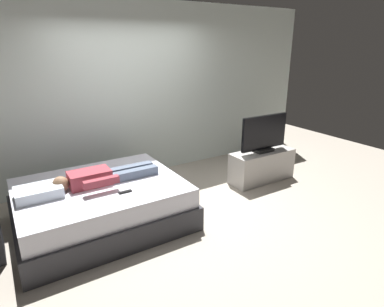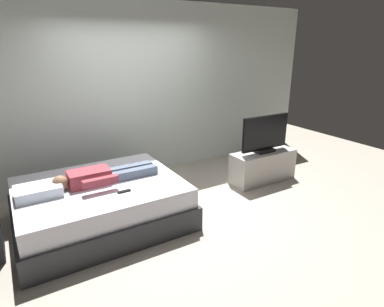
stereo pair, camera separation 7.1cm
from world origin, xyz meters
TOP-DOWN VIEW (x-y plane):
  - ground_plane at (0.00, 0.00)m, footprint 10.00×10.00m
  - back_wall at (0.40, 1.55)m, footprint 6.40×0.10m
  - bed at (-0.97, 0.21)m, footprint 1.97×1.60m
  - pillow at (-1.63, 0.21)m, footprint 0.48×0.34m
  - person at (-0.94, 0.22)m, footprint 1.26×0.46m
  - remote at (-0.79, -0.18)m, footprint 0.15×0.04m
  - tv_stand at (1.67, 0.17)m, footprint 1.10×0.40m
  - tv at (1.67, 0.17)m, footprint 0.88×0.20m

SIDE VIEW (x-z plane):
  - ground_plane at x=0.00m, z-range 0.00..0.00m
  - tv_stand at x=1.67m, z-range 0.00..0.50m
  - bed at x=-0.97m, z-range -0.01..0.53m
  - remote at x=-0.79m, z-range 0.54..0.56m
  - pillow at x=-1.63m, z-range 0.54..0.66m
  - person at x=-0.94m, z-range 0.53..0.71m
  - tv at x=1.67m, z-range 0.49..1.08m
  - back_wall at x=0.40m, z-range 0.00..2.80m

